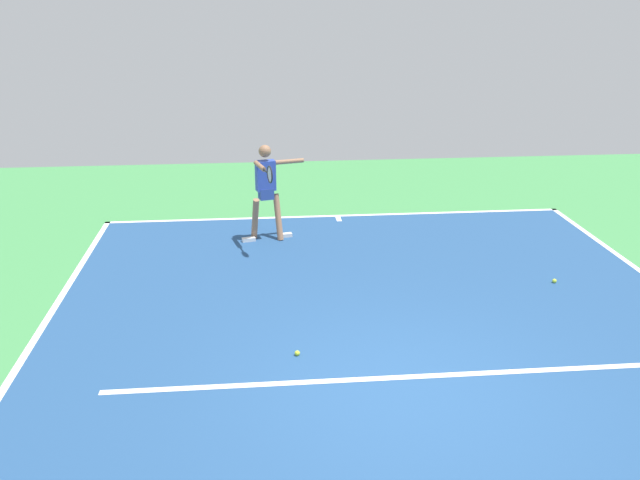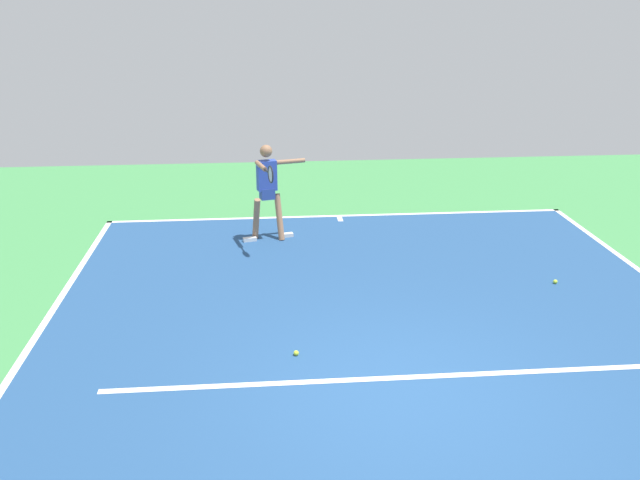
# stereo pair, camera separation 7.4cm
# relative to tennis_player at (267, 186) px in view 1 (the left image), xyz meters

# --- Properties ---
(ground_plane) EXTENTS (22.62, 22.62, 0.00)m
(ground_plane) POSITION_rel_tennis_player_xyz_m (-1.43, 5.19, -1.01)
(ground_plane) COLOR #428E4C
(court_surface) EXTENTS (9.20, 13.07, 0.00)m
(court_surface) POSITION_rel_tennis_player_xyz_m (-1.43, 5.19, -1.01)
(court_surface) COLOR navy
(court_surface) RESTS_ON ground_plane
(court_line_baseline_near) EXTENTS (9.20, 0.10, 0.01)m
(court_line_baseline_near) POSITION_rel_tennis_player_xyz_m (-1.43, -1.29, -1.00)
(court_line_baseline_near) COLOR white
(court_line_baseline_near) RESTS_ON ground_plane
(court_line_service) EXTENTS (6.90, 0.10, 0.01)m
(court_line_service) POSITION_rel_tennis_player_xyz_m (-1.43, 4.92, -1.00)
(court_line_service) COLOR white
(court_line_service) RESTS_ON ground_plane
(court_line_centre_mark) EXTENTS (0.10, 0.30, 0.01)m
(court_line_centre_mark) POSITION_rel_tennis_player_xyz_m (-1.43, -1.09, -1.00)
(court_line_centre_mark) COLOR white
(court_line_centre_mark) RESTS_ON ground_plane
(tennis_player) EXTENTS (1.16, 1.30, 1.77)m
(tennis_player) POSITION_rel_tennis_player_xyz_m (0.00, 0.00, 0.00)
(tennis_player) COLOR #9E7051
(tennis_player) RESTS_ON ground_plane
(tennis_ball_near_player) EXTENTS (0.07, 0.07, 0.07)m
(tennis_ball_near_player) POSITION_rel_tennis_player_xyz_m (-4.39, 2.40, -0.97)
(tennis_ball_near_player) COLOR #C6E53D
(tennis_ball_near_player) RESTS_ON ground_plane
(tennis_ball_centre_court) EXTENTS (0.07, 0.07, 0.07)m
(tennis_ball_centre_court) POSITION_rel_tennis_player_xyz_m (-0.26, 4.28, -0.97)
(tennis_ball_centre_court) COLOR #CCE033
(tennis_ball_centre_court) RESTS_ON ground_plane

